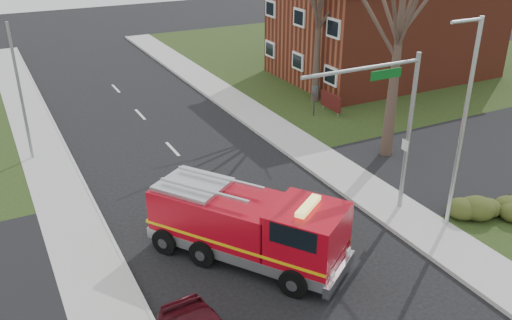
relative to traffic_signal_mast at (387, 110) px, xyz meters
name	(u,v)px	position (x,y,z in m)	size (l,w,h in m)	color
ground	(286,270)	(-5.21, -1.50, -4.71)	(120.00, 120.00, 0.00)	black
sidewalk_right	(418,225)	(0.99, -1.50, -4.63)	(2.40, 80.00, 0.15)	#9E9E98
brick_building	(385,27)	(13.79, 16.50, -1.05)	(15.40, 10.40, 7.25)	maroon
health_center_sign	(331,101)	(5.29, 11.00, -3.83)	(0.12, 2.00, 1.40)	#471110
hedge_corner	(490,210)	(3.79, -2.50, -4.13)	(2.80, 2.00, 0.90)	#2F3D16
bare_tree_near	(402,11)	(4.29, 4.50, 2.71)	(6.00, 6.00, 12.00)	#32241D
bare_tree_far	(320,2)	(5.79, 13.50, 1.78)	(5.25, 5.25, 10.50)	#32241D
traffic_signal_mast	(387,110)	(0.00, 0.00, 0.00)	(5.29, 0.18, 6.80)	gray
streetlight_pole	(463,122)	(1.93, -2.00, -0.16)	(1.48, 0.16, 8.40)	#B7BABF
utility_pole_far	(21,95)	(-12.01, 12.50, -1.21)	(0.14, 0.14, 7.00)	gray
fire_engine	(249,227)	(-6.03, -0.21, -3.40)	(6.04, 7.26, 2.88)	#AB0716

